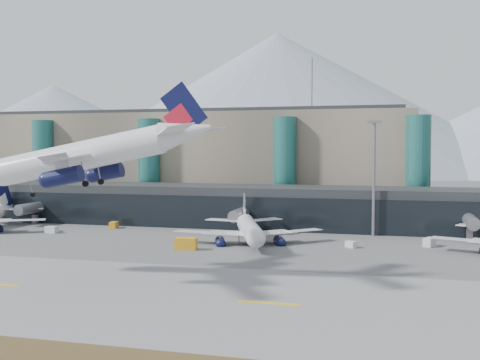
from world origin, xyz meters
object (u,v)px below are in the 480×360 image
hero_jet (103,145)px  veh_h (186,244)px  lightmast_mid (374,171)px  jet_parked_mid (249,223)px  veh_a (52,230)px  veh_d (430,242)px  veh_b (114,225)px  veh_g (351,244)px

hero_jet → veh_h: 33.24m
lightmast_mid → veh_h: size_ratio=6.20×
lightmast_mid → jet_parked_mid: bearing=-147.3°
veh_a → veh_h: 40.09m
veh_h → veh_a: bearing=153.8°
lightmast_mid → veh_d: 21.36m
jet_parked_mid → veh_b: size_ratio=12.30×
jet_parked_mid → veh_h: bearing=122.9°
veh_a → veh_d: bearing=6.1°
hero_jet → veh_d: (48.22, 43.33, -19.04)m
hero_jet → jet_parked_mid: bearing=69.6°
hero_jet → jet_parked_mid: hero_jet is taller
hero_jet → veh_a: (-34.89, 40.73, -19.13)m
veh_d → jet_parked_mid: bearing=121.5°
veh_g → veh_h: veh_h is taller
jet_parked_mid → veh_h: (-9.33, -12.16, -2.82)m
jet_parked_mid → veh_d: (36.01, 3.88, -3.10)m
veh_d → veh_h: veh_h is taller
veh_a → veh_h: bearing=-15.3°
jet_parked_mid → lightmast_mid: bearing=-76.9°
hero_jet → veh_g: size_ratio=17.46×
lightmast_mid → jet_parked_mid: size_ratio=0.79×
jet_parked_mid → veh_a: size_ratio=11.88×
veh_g → veh_h: 32.23m
hero_jet → jet_parked_mid: size_ratio=1.16×
veh_g → veh_h: size_ratio=0.53×
veh_a → veh_g: veh_a is taller
lightmast_mid → veh_a: lightmast_mid is taller
lightmast_mid → veh_d: bearing=-46.0°
lightmast_mid → jet_parked_mid: 30.99m
veh_b → veh_d: bearing=-105.3°
veh_g → jet_parked_mid: bearing=-145.5°
veh_a → veh_g: (68.19, -2.82, -0.14)m
veh_h → veh_g: bearing=12.7°
veh_g → veh_b: bearing=-155.1°
veh_d → veh_h: 48.10m
veh_d → veh_h: size_ratio=0.73×
jet_parked_mid → veh_d: 36.35m
hero_jet → veh_h: size_ratio=9.17×
hero_jet → veh_a: bearing=127.4°
veh_a → veh_b: size_ratio=1.03×
lightmast_mid → veh_g: (-3.45, -17.29, -13.79)m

